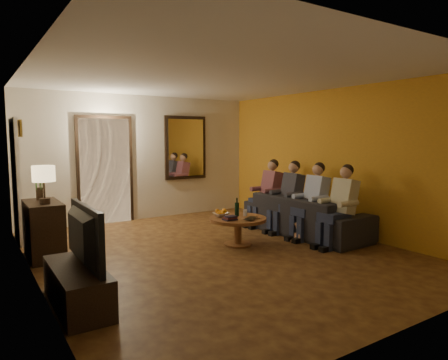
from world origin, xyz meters
TOP-DOWN VIEW (x-y plane):
  - floor at (0.00, 0.00)m, footprint 5.00×6.00m
  - ceiling at (0.00, 0.00)m, footprint 5.00×6.00m
  - back_wall at (0.00, 3.00)m, footprint 5.00×0.02m
  - front_wall at (0.00, -3.00)m, footprint 5.00×0.02m
  - left_wall at (-2.50, 0.00)m, footprint 0.02×6.00m
  - right_wall at (2.50, 0.00)m, footprint 0.02×6.00m
  - orange_accent at (2.49, 0.00)m, footprint 0.01×6.00m
  - kitchen_doorway at (-0.80, 2.98)m, footprint 1.00×0.06m
  - door_trim at (-0.80, 2.97)m, footprint 1.12×0.04m
  - fridge_glimpse at (-0.55, 2.98)m, footprint 0.45×0.03m
  - mirror_frame at (1.00, 2.96)m, footprint 1.00×0.05m
  - mirror_glass at (1.00, 2.93)m, footprint 0.86×0.02m
  - white_door at (-2.46, 2.30)m, footprint 0.06×0.85m
  - framed_art at (-2.47, 1.30)m, footprint 0.03×0.28m
  - art_canvas at (-2.46, 1.30)m, footprint 0.01×0.22m
  - dresser at (-2.25, 1.13)m, footprint 0.45×0.91m
  - table_lamp at (-2.25, 0.91)m, footprint 0.30×0.30m
  - flower_vase at (-2.25, 1.35)m, footprint 0.14×0.14m
  - tv_stand at (-2.25, -0.88)m, footprint 0.45×1.23m
  - tv at (-2.25, -0.88)m, footprint 1.09×0.14m
  - sofa at (1.90, 0.11)m, footprint 2.41×0.99m
  - person_a at (1.80, -0.79)m, footprint 0.60×0.40m
  - person_b at (1.80, -0.19)m, footprint 0.60×0.40m
  - person_c at (1.80, 0.41)m, footprint 0.60×0.40m
  - person_d at (1.80, 1.01)m, footprint 0.60×0.40m
  - dog at (1.64, -0.24)m, footprint 0.58×0.30m
  - coffee_table at (0.47, 0.15)m, footprint 1.06×1.06m
  - bowl at (0.29, 0.37)m, footprint 0.26×0.26m
  - oranges at (0.29, 0.37)m, footprint 0.20×0.20m
  - wine_bottle at (0.52, 0.25)m, footprint 0.07×0.07m
  - wine_glass at (0.65, 0.20)m, footprint 0.06×0.06m
  - book_stack at (0.25, 0.05)m, footprint 0.20×0.15m
  - laptop at (0.57, -0.13)m, footprint 0.39×0.35m

SIDE VIEW (x-z plane):
  - floor at x=0.00m, z-range -0.01..0.01m
  - tv_stand at x=-2.25m, z-range 0.00..0.41m
  - coffee_table at x=0.47m, z-range 0.00..0.45m
  - dog at x=1.64m, z-range 0.00..0.56m
  - sofa at x=1.90m, z-range 0.00..0.70m
  - dresser at x=-2.25m, z-range 0.00..0.81m
  - laptop at x=0.57m, z-range 0.45..0.48m
  - bowl at x=0.29m, z-range 0.45..0.51m
  - book_stack at x=0.25m, z-range 0.45..0.52m
  - wine_glass at x=0.65m, z-range 0.45..0.55m
  - oranges at x=0.29m, z-range 0.51..0.59m
  - person_a at x=1.80m, z-range 0.00..1.20m
  - person_b at x=1.80m, z-range 0.00..1.20m
  - person_c at x=1.80m, z-range 0.00..1.20m
  - person_d at x=1.80m, z-range 0.00..1.20m
  - wine_bottle at x=0.52m, z-range 0.45..0.76m
  - tv at x=-2.25m, z-range 0.41..1.04m
  - fridge_glimpse at x=-0.55m, z-range 0.05..1.75m
  - white_door at x=-2.46m, z-range 0.00..2.04m
  - flower_vase at x=-2.25m, z-range 0.81..1.25m
  - kitchen_doorway at x=-0.80m, z-range 0.00..2.10m
  - door_trim at x=-0.80m, z-range -0.06..2.16m
  - table_lamp at x=-2.25m, z-range 0.81..1.35m
  - back_wall at x=0.00m, z-range 0.00..2.60m
  - front_wall at x=0.00m, z-range 0.00..2.60m
  - left_wall at x=-2.50m, z-range 0.00..2.60m
  - right_wall at x=2.50m, z-range 0.00..2.60m
  - orange_accent at x=2.49m, z-range 0.00..2.60m
  - mirror_frame at x=1.00m, z-range 0.80..2.20m
  - mirror_glass at x=1.00m, z-range 0.87..2.13m
  - framed_art at x=-2.47m, z-range 1.73..1.97m
  - art_canvas at x=-2.46m, z-range 1.76..1.94m
  - ceiling at x=0.00m, z-range 2.60..2.60m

